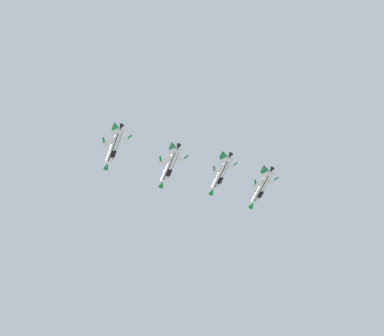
{
  "coord_description": "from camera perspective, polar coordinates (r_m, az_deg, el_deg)",
  "views": [
    {
      "loc": [
        2.66,
        -5.3,
        1.46
      ],
      "look_at": [
        -34.14,
        84.19,
        146.54
      ],
      "focal_mm": 55.07,
      "sensor_mm": 36.0,
      "label": 1
    }
  ],
  "objects": [
    {
      "name": "fighter_jet_lead",
      "position": [
        170.16,
        -7.6,
        2.03
      ],
      "size": [
        11.99,
        12.56,
        6.74
      ],
      "rotation": [
        0.0,
        -0.72,
        0.76
      ],
      "color": "silver"
    },
    {
      "name": "fighter_jet_left_wing",
      "position": [
        171.7,
        -2.17,
        0.2
      ],
      "size": [
        11.99,
        12.56,
        5.8
      ],
      "rotation": [
        0.0,
        -0.6,
        0.76
      ],
      "color": "silver"
    },
    {
      "name": "fighter_jet_right_wing",
      "position": [
        177.55,
        2.81,
        -0.58
      ],
      "size": [
        11.99,
        12.56,
        6.7
      ],
      "rotation": [
        0.0,
        -0.71,
        0.76
      ],
      "color": "silver"
    },
    {
      "name": "fighter_jet_left_outer",
      "position": [
        179.43,
        6.74,
        -1.93
      ],
      "size": [
        11.99,
        12.56,
        6.16
      ],
      "rotation": [
        0.0,
        -0.64,
        0.76
      ],
      "color": "silver"
    }
  ]
}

